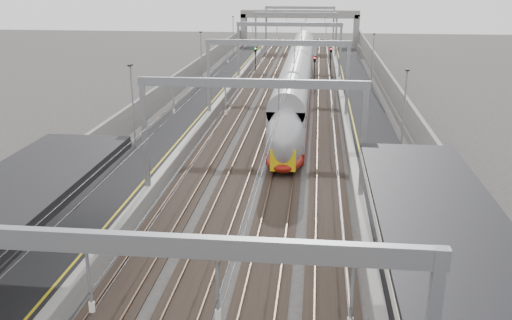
# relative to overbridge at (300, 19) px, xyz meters

# --- Properties ---
(platform_left) EXTENTS (4.00, 120.00, 1.00)m
(platform_left) POSITION_rel_overbridge_xyz_m (-8.00, -55.00, -4.81)
(platform_left) COLOR black
(platform_left) RESTS_ON ground
(platform_right) EXTENTS (4.00, 120.00, 1.00)m
(platform_right) POSITION_rel_overbridge_xyz_m (8.00, -55.00, -4.81)
(platform_right) COLOR black
(platform_right) RESTS_ON ground
(tracks) EXTENTS (11.40, 140.00, 0.20)m
(tracks) POSITION_rel_overbridge_xyz_m (0.00, -55.00, -5.26)
(tracks) COLOR black
(tracks) RESTS_ON ground
(overhead_line) EXTENTS (13.00, 140.00, 6.60)m
(overhead_line) POSITION_rel_overbridge_xyz_m (0.00, -48.38, 0.83)
(overhead_line) COLOR gray
(overhead_line) RESTS_ON platform_left
(overbridge) EXTENTS (22.00, 2.20, 6.90)m
(overbridge) POSITION_rel_overbridge_xyz_m (0.00, 0.00, 0.00)
(overbridge) COLOR slate
(overbridge) RESTS_ON ground
(wall_left) EXTENTS (0.30, 120.00, 3.20)m
(wall_left) POSITION_rel_overbridge_xyz_m (-11.20, -55.00, -3.71)
(wall_left) COLOR slate
(wall_left) RESTS_ON ground
(wall_right) EXTENTS (0.30, 120.00, 3.20)m
(wall_right) POSITION_rel_overbridge_xyz_m (11.20, -55.00, -3.71)
(wall_right) COLOR slate
(wall_right) RESTS_ON ground
(train) EXTENTS (2.73, 49.73, 4.31)m
(train) POSITION_rel_overbridge_xyz_m (1.50, -50.03, -3.20)
(train) COLOR maroon
(train) RESTS_ON ground
(signal_green) EXTENTS (0.32, 0.32, 3.48)m
(signal_green) POSITION_rel_overbridge_xyz_m (-5.20, -28.51, -2.89)
(signal_green) COLOR black
(signal_green) RESTS_ON ground
(signal_red_near) EXTENTS (0.32, 0.32, 3.48)m
(signal_red_near) POSITION_rel_overbridge_xyz_m (3.20, -37.21, -2.89)
(signal_red_near) COLOR black
(signal_red_near) RESTS_ON ground
(signal_red_far) EXTENTS (0.32, 0.32, 3.48)m
(signal_red_far) POSITION_rel_overbridge_xyz_m (5.40, -27.73, -2.89)
(signal_red_far) COLOR black
(signal_red_far) RESTS_ON ground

